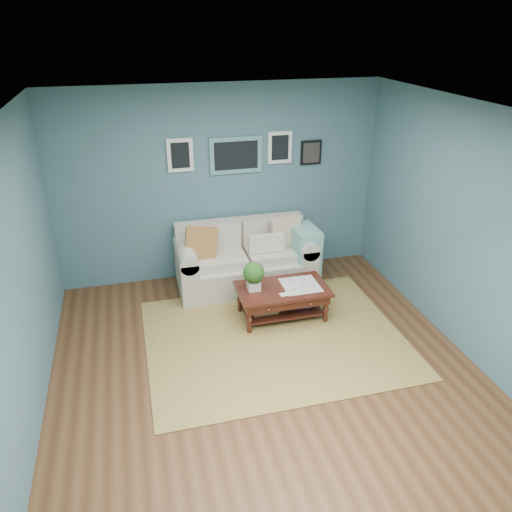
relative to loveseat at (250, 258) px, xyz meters
name	(u,v)px	position (x,y,z in m)	size (l,w,h in m)	color
room_shell	(269,259)	(-0.30, -1.97, 0.96)	(5.00, 5.02, 2.70)	brown
area_rug	(274,338)	(-0.05, -1.38, -0.40)	(2.98, 2.39, 0.01)	brown
loveseat	(250,258)	(0.00, 0.00, 0.00)	(1.92, 0.87, 0.99)	beige
coffee_table	(278,293)	(0.11, -0.94, -0.05)	(1.13, 0.66, 0.79)	black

